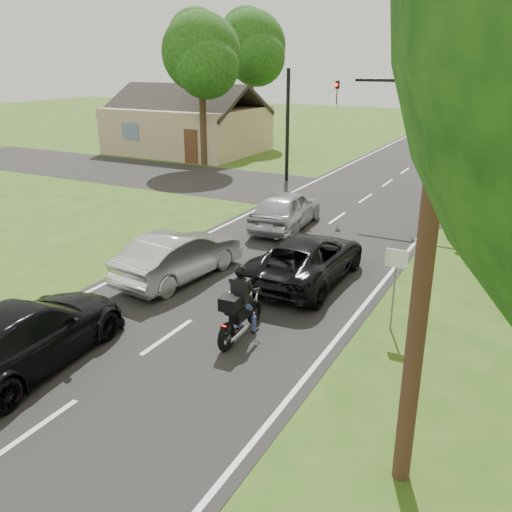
# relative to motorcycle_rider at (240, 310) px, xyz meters

# --- Properties ---
(ground) EXTENTS (140.00, 140.00, 0.00)m
(ground) POSITION_rel_motorcycle_rider_xyz_m (-1.56, -0.84, -0.73)
(ground) COLOR #2B5016
(ground) RESTS_ON ground
(road) EXTENTS (8.00, 100.00, 0.01)m
(road) POSITION_rel_motorcycle_rider_xyz_m (-1.56, 9.16, -0.73)
(road) COLOR black
(road) RESTS_ON ground
(cross_road) EXTENTS (60.00, 7.00, 0.01)m
(cross_road) POSITION_rel_motorcycle_rider_xyz_m (-1.56, 15.16, -0.73)
(cross_road) COLOR black
(cross_road) RESTS_ON ground
(motorcycle_rider) EXTENTS (0.61, 2.17, 1.87)m
(motorcycle_rider) POSITION_rel_motorcycle_rider_xyz_m (0.00, 0.00, 0.00)
(motorcycle_rider) COLOR black
(motorcycle_rider) RESTS_ON ground
(dark_suv) EXTENTS (2.41, 5.13, 1.42)m
(dark_suv) POSITION_rel_motorcycle_rider_xyz_m (-0.00, 4.10, -0.01)
(dark_suv) COLOR black
(dark_suv) RESTS_ON road
(silver_sedan) EXTENTS (2.00, 4.62, 1.48)m
(silver_sedan) POSITION_rel_motorcycle_rider_xyz_m (-3.50, 2.41, 0.02)
(silver_sedan) COLOR silver
(silver_sedan) RESTS_ON road
(silver_suv) EXTENTS (2.23, 4.70, 1.55)m
(silver_suv) POSITION_rel_motorcycle_rider_xyz_m (-2.92, 8.85, 0.05)
(silver_suv) COLOR #A9ABB1
(silver_suv) RESTS_ON road
(dark_car_behind) EXTENTS (2.59, 5.35, 1.50)m
(dark_car_behind) POSITION_rel_motorcycle_rider_xyz_m (-3.47, -3.34, 0.03)
(dark_car_behind) COLOR black
(dark_car_behind) RESTS_ON road
(traffic_signal) EXTENTS (6.38, 0.44, 6.00)m
(traffic_signal) POSITION_rel_motorcycle_rider_xyz_m (1.78, 13.15, 3.40)
(traffic_signal) COLOR black
(traffic_signal) RESTS_ON ground
(signal_pole_far) EXTENTS (0.20, 0.20, 6.00)m
(signal_pole_far) POSITION_rel_motorcycle_rider_xyz_m (-6.76, 17.16, 2.27)
(signal_pole_far) COLOR black
(signal_pole_far) RESTS_ON ground
(utility_pole_near) EXTENTS (1.60, 0.28, 10.00)m
(utility_pole_near) POSITION_rel_motorcycle_rider_xyz_m (4.64, -2.84, 4.35)
(utility_pole_near) COLOR #4E3023
(utility_pole_near) RESTS_ON ground
(sign_white) EXTENTS (0.55, 0.07, 2.12)m
(sign_white) POSITION_rel_motorcycle_rider_xyz_m (3.14, 2.14, 0.86)
(sign_white) COLOR slate
(sign_white) RESTS_ON ground
(sign_green) EXTENTS (0.55, 0.07, 2.12)m
(sign_green) POSITION_rel_motorcycle_rider_xyz_m (3.34, 10.14, 0.86)
(sign_green) COLOR slate
(sign_green) RESTS_ON ground
(tree_left_near) EXTENTS (5.12, 4.96, 9.22)m
(tree_left_near) POSITION_rel_motorcycle_rider_xyz_m (-13.29, 18.94, 5.80)
(tree_left_near) COLOR #332316
(tree_left_near) RESTS_ON ground
(tree_left_far) EXTENTS (5.76, 5.58, 10.14)m
(tree_left_far) POSITION_rel_motorcycle_rider_xyz_m (-15.26, 28.91, 6.40)
(tree_left_far) COLOR #332316
(tree_left_far) RESTS_ON ground
(house) EXTENTS (10.20, 8.00, 4.84)m
(house) POSITION_rel_motorcycle_rider_xyz_m (-17.56, 23.16, 1.04)
(house) COLOR tan
(house) RESTS_ON ground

